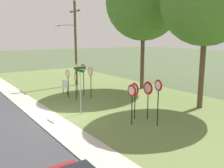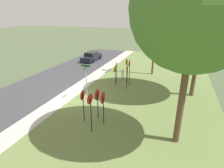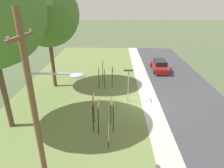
{
  "view_description": "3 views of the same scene",
  "coord_description": "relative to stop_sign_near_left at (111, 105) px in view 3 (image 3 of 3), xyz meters",
  "views": [
    {
      "loc": [
        13.88,
        -5.84,
        4.91
      ],
      "look_at": [
        0.78,
        3.32,
        1.85
      ],
      "focal_mm": 39.81,
      "sensor_mm": 36.0,
      "label": 1
    },
    {
      "loc": [
        13.32,
        8.25,
        7.05
      ],
      "look_at": [
        -0.56,
        3.21,
        1.35
      ],
      "focal_mm": 29.46,
      "sensor_mm": 36.0,
      "label": 2
    },
    {
      "loc": [
        -15.38,
        2.29,
        8.47
      ],
      "look_at": [
        0.75,
        2.64,
        1.58
      ],
      "focal_mm": 31.55,
      "sensor_mm": 36.0,
      "label": 3
    }
  ],
  "objects": [
    {
      "name": "street_name_post",
      "position": [
        3.45,
        -1.39,
        0.25
      ],
      "size": [
        0.96,
        0.82,
        3.05
      ],
      "rotation": [
        0.0,
        0.0,
        0.03
      ],
      "color": "#9EA0A8",
      "rests_on": "grass_median"
    },
    {
      "name": "stop_sign_near_left",
      "position": [
        0.0,
        0.0,
        0.0
      ],
      "size": [
        0.63,
        0.15,
        2.17
      ],
      "rotation": [
        0.0,
        0.0,
        -0.2
      ],
      "color": "black",
      "rests_on": "grass_median"
    },
    {
      "name": "stop_sign_far_right",
      "position": [
        -1.34,
        0.8,
        0.36
      ],
      "size": [
        0.62,
        0.1,
        2.7
      ],
      "rotation": [
        0.0,
        0.0,
        -0.06
      ],
      "color": "black",
      "rests_on": "grass_median"
    },
    {
      "name": "oak_tree_right",
      "position": [
        6.8,
        6.13,
        5.67
      ],
      "size": [
        6.02,
        6.02,
        10.25
      ],
      "color": "brown",
      "rests_on": "grass_median"
    },
    {
      "name": "yield_sign_near_right",
      "position": [
        6.55,
        1.41,
        0.16
      ],
      "size": [
        0.79,
        0.1,
        2.3
      ],
      "rotation": [
        0.0,
        0.0,
        0.0
      ],
      "color": "black",
      "rests_on": "grass_median"
    },
    {
      "name": "ground_plane",
      "position": [
        3.12,
        -2.61,
        -1.59
      ],
      "size": [
        160.0,
        160.0,
        0.0
      ],
      "primitive_type": "plane",
      "color": "#4C5B3D"
    },
    {
      "name": "stop_sign_near_right",
      "position": [
        0.14,
        1.26,
        0.29
      ],
      "size": [
        0.72,
        0.1,
        2.54
      ],
      "rotation": [
        0.0,
        0.0,
        0.03
      ],
      "color": "black",
      "rests_on": "grass_median"
    },
    {
      "name": "parked_sedan_distant",
      "position": [
        12.2,
        -5.98,
        -0.95
      ],
      "size": [
        4.58,
        1.96,
        1.39
      ],
      "rotation": [
        0.0,
        0.0,
        -0.02
      ],
      "color": "maroon",
      "rests_on": "road_asphalt"
    },
    {
      "name": "utility_pole",
      "position": [
        -5.58,
        2.77,
        2.93
      ],
      "size": [
        2.1,
        2.22,
        8.28
      ],
      "color": "brown",
      "rests_on": "grass_median"
    },
    {
      "name": "stop_sign_far_center",
      "position": [
        -0.96,
        -0.19,
        0.09
      ],
      "size": [
        0.65,
        0.11,
        2.29
      ],
      "rotation": [
        0.0,
        0.0,
        0.07
      ],
      "color": "black",
      "rests_on": "grass_median"
    },
    {
      "name": "yield_sign_far_right",
      "position": [
        7.7,
        1.08,
        0.38
      ],
      "size": [
        0.64,
        0.12,
        2.61
      ],
      "rotation": [
        0.0,
        0.0,
        -0.1
      ],
      "color": "black",
      "rests_on": "grass_median"
    },
    {
      "name": "road_asphalt",
      "position": [
        3.12,
        -7.41,
        -1.59
      ],
      "size": [
        44.0,
        6.4,
        0.01
      ],
      "primitive_type": "cube",
      "color": "#3D3D42",
      "rests_on": "ground_plane"
    },
    {
      "name": "sidewalk_strip",
      "position": [
        3.12,
        -3.41,
        -1.56
      ],
      "size": [
        44.0,
        1.6,
        0.06
      ],
      "primitive_type": "cube",
      "color": "#BCB7AD",
      "rests_on": "ground_plane"
    },
    {
      "name": "stop_sign_far_left",
      "position": [
        -0.94,
        1.19,
        0.38
      ],
      "size": [
        0.68,
        0.1,
        2.67
      ],
      "rotation": [
        0.0,
        0.0,
        0.04
      ],
      "color": "black",
      "rests_on": "grass_median"
    },
    {
      "name": "yield_sign_far_left",
      "position": [
        6.09,
        0.8,
        0.09
      ],
      "size": [
        0.76,
        0.11,
        2.21
      ],
      "rotation": [
        0.0,
        0.0,
        -0.06
      ],
      "color": "black",
      "rests_on": "grass_median"
    },
    {
      "name": "yield_sign_near_left",
      "position": [
        6.75,
        0.04,
        0.15
      ],
      "size": [
        0.68,
        0.11,
        2.3
      ],
      "rotation": [
        0.0,
        0.0,
        0.07
      ],
      "color": "black",
      "rests_on": "grass_median"
    },
    {
      "name": "grass_median",
      "position": [
        3.12,
        3.39,
        -1.57
      ],
      "size": [
        44.0,
        12.0,
        0.04
      ],
      "primitive_type": "cube",
      "color": "olive",
      "rests_on": "ground_plane"
    },
    {
      "name": "notice_board",
      "position": [
        -2.22,
        0.12,
        -0.72
      ],
      "size": [
        1.1,
        0.1,
        1.25
      ],
      "rotation": [
        0.0,
        0.0,
        0.06
      ],
      "color": "black",
      "rests_on": "grass_median"
    }
  ]
}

